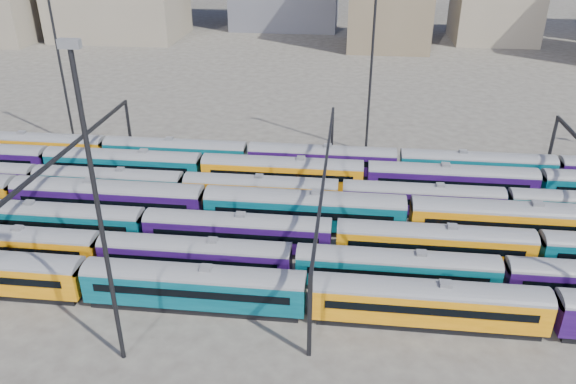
# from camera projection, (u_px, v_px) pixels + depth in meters

# --- Properties ---
(ground) EXTENTS (500.00, 500.00, 0.00)m
(ground) POSITION_uv_depth(u_px,v_px,m) (237.00, 225.00, 64.76)
(ground) COLOR #3C3733
(ground) RESTS_ON ground
(rake_0) EXTENTS (102.84, 3.01, 5.07)m
(rake_0) POSITION_uv_depth(u_px,v_px,m) (429.00, 299.00, 48.23)
(rake_0) COLOR black
(rake_0) RESTS_ON ground
(rake_1) EXTENTS (136.09, 2.84, 4.78)m
(rake_1) POSITION_uv_depth(u_px,v_px,m) (195.00, 253.00, 54.97)
(rake_1) COLOR black
(rake_1) RESTS_ON ground
(rake_2) EXTENTS (121.22, 2.96, 4.98)m
(rake_2) POSITION_uv_depth(u_px,v_px,m) (144.00, 223.00, 60.06)
(rake_2) COLOR black
(rake_2) RESTS_ON ground
(rake_3) EXTENTS (159.33, 3.33, 5.62)m
(rake_3) POSITION_uv_depth(u_px,v_px,m) (108.00, 196.00, 64.96)
(rake_3) COLOR black
(rake_3) RESTS_ON ground
(rake_4) EXTENTS (133.94, 2.80, 4.70)m
(rake_4) POSITION_uv_depth(u_px,v_px,m) (108.00, 180.00, 69.82)
(rake_4) COLOR black
(rake_4) RESTS_ON ground
(rake_5) EXTENTS (147.89, 3.09, 5.20)m
(rake_5) POSITION_uv_depth(u_px,v_px,m) (282.00, 170.00, 71.97)
(rake_5) COLOR black
(rake_5) RESTS_ON ground
(rake_6) EXTENTS (142.36, 2.97, 5.01)m
(rake_6) POSITION_uv_depth(u_px,v_px,m) (322.00, 157.00, 75.97)
(rake_6) COLOR black
(rake_6) RESTS_ON ground
(gantry_1) EXTENTS (0.35, 40.35, 8.03)m
(gantry_1) POSITION_uv_depth(u_px,v_px,m) (61.00, 164.00, 63.73)
(gantry_1) COLOR black
(gantry_1) RESTS_ON ground
(gantry_2) EXTENTS (0.35, 40.35, 8.03)m
(gantry_2) POSITION_uv_depth(u_px,v_px,m) (325.00, 177.00, 60.68)
(gantry_2) COLOR black
(gantry_2) RESTS_ON ground
(mast_1) EXTENTS (1.40, 0.50, 25.60)m
(mast_1) POSITION_uv_depth(u_px,v_px,m) (58.00, 54.00, 81.01)
(mast_1) COLOR black
(mast_1) RESTS_ON ground
(mast_2) EXTENTS (1.40, 0.50, 25.60)m
(mast_2) POSITION_uv_depth(u_px,v_px,m) (98.00, 206.00, 39.46)
(mast_2) COLOR black
(mast_2) RESTS_ON ground
(mast_3) EXTENTS (1.40, 0.50, 25.60)m
(mast_3) POSITION_uv_depth(u_px,v_px,m) (372.00, 59.00, 78.21)
(mast_3) COLOR black
(mast_3) RESTS_ON ground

